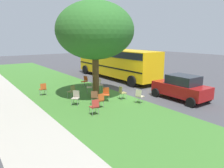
% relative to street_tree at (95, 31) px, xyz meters
% --- Properties ---
extents(ground, '(80.00, 80.00, 0.00)m').
position_rel_street_tree_xyz_m(ground, '(-0.72, -2.25, -4.47)').
color(ground, '#424247').
extents(grass_verge, '(48.00, 6.00, 0.01)m').
position_rel_street_tree_xyz_m(grass_verge, '(-0.72, 0.95, -4.46)').
color(grass_verge, '#3D752D').
rests_on(grass_verge, ground).
extents(sidewalk_strip, '(48.00, 2.80, 0.01)m').
position_rel_street_tree_xyz_m(sidewalk_strip, '(-0.72, 5.35, -4.46)').
color(sidewalk_strip, '#ADA89E').
rests_on(sidewalk_strip, ground).
extents(street_tree, '(5.13, 5.13, 6.38)m').
position_rel_street_tree_xyz_m(street_tree, '(0.00, 0.00, 0.00)').
color(street_tree, brown).
rests_on(street_tree, ground).
extents(chair_0, '(0.50, 0.51, 0.88)m').
position_rel_street_tree_xyz_m(chair_0, '(-2.93, -1.38, -3.95)').
color(chair_0, beige).
rests_on(chair_0, ground).
extents(chair_1, '(0.43, 0.42, 0.88)m').
position_rel_street_tree_xyz_m(chair_1, '(2.42, 2.91, -3.95)').
color(chair_1, '#C64C1E').
rests_on(chair_1, ground).
extents(chair_2, '(0.47, 0.46, 0.88)m').
position_rel_street_tree_xyz_m(chair_2, '(-2.28, 1.11, -3.95)').
color(chair_2, '#C64C1E').
rests_on(chair_2, ground).
extents(chair_3, '(0.59, 0.59, 0.88)m').
position_rel_street_tree_xyz_m(chair_3, '(-0.91, 1.99, -3.95)').
color(chair_3, '#ADA393').
rests_on(chair_3, ground).
extents(chair_4, '(0.56, 0.55, 0.88)m').
position_rel_street_tree_xyz_m(chair_4, '(0.65, 1.52, -3.95)').
color(chair_4, olive).
rests_on(chair_4, ground).
extents(chair_5, '(0.59, 0.59, 0.88)m').
position_rel_street_tree_xyz_m(chair_5, '(-1.56, 1.04, -3.95)').
color(chair_5, brown).
rests_on(chair_5, ground).
extents(chair_6, '(0.48, 0.49, 0.88)m').
position_rel_street_tree_xyz_m(chair_6, '(-1.60, -1.04, -3.95)').
color(chair_6, olive).
rests_on(chair_6, ground).
extents(chair_7, '(0.58, 0.57, 0.88)m').
position_rel_street_tree_xyz_m(chair_7, '(-1.31, 0.03, -3.95)').
color(chair_7, '#C64C1E').
rests_on(chair_7, ground).
extents(chair_8, '(0.56, 0.57, 0.88)m').
position_rel_street_tree_xyz_m(chair_8, '(1.05, -0.15, -3.95)').
color(chair_8, beige).
rests_on(chair_8, ground).
extents(chair_9, '(0.44, 0.44, 0.88)m').
position_rel_street_tree_xyz_m(chair_9, '(1.39, -1.14, -3.95)').
color(chair_9, beige).
rests_on(chair_9, ground).
extents(chair_10, '(0.52, 0.53, 0.88)m').
position_rel_street_tree_xyz_m(chair_10, '(3.18, -0.85, -3.95)').
color(chair_10, '#C64C1E').
rests_on(chair_10, ground).
extents(chair_11, '(0.46, 0.45, 0.88)m').
position_rel_street_tree_xyz_m(chair_11, '(-3.09, 1.96, -3.95)').
color(chair_11, '#B7332D').
rests_on(chair_11, ground).
extents(parked_car, '(3.70, 1.92, 1.65)m').
position_rel_street_tree_xyz_m(parked_car, '(-3.91, -4.18, -3.63)').
color(parked_car, maroon).
rests_on(parked_car, ground).
extents(school_bus, '(10.40, 2.80, 2.88)m').
position_rel_street_tree_xyz_m(school_bus, '(4.76, -5.21, -2.71)').
color(school_bus, yellow).
rests_on(school_bus, ground).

